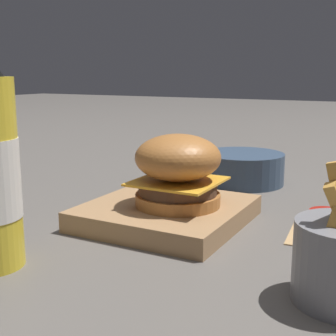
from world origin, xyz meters
name	(u,v)px	position (x,y,z in m)	size (l,w,h in m)	color
ground_plane	(150,219)	(0.00, 0.00, 0.00)	(6.00, 6.00, 0.00)	#5B5651
serving_board	(168,212)	(0.00, 0.03, 0.01)	(0.21, 0.21, 0.03)	#A37A51
burger	(177,170)	(0.00, 0.04, 0.08)	(0.12, 0.12, 0.10)	#AD6B33
side_bowl	(242,167)	(-0.28, 0.04, 0.03)	(0.16, 0.16, 0.06)	#384C66
ketchup_puddle	(327,211)	(-0.16, 0.22, 0.00)	(0.05, 0.05, 0.00)	#B21E14
parchment_square	(335,235)	(-0.05, 0.25, 0.00)	(0.12, 0.12, 0.00)	tan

